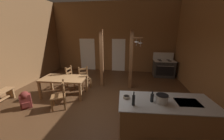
{
  "coord_description": "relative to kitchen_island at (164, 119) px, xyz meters",
  "views": [
    {
      "loc": [
        1.21,
        -3.96,
        2.46
      ],
      "look_at": [
        0.49,
        0.69,
        1.06
      ],
      "focal_mm": 20.59,
      "sensor_mm": 36.0,
      "label": 1
    }
  ],
  "objects": [
    {
      "name": "ground_plane",
      "position": [
        -2.05,
        1.19,
        -0.52
      ],
      "size": [
        8.3,
        9.13,
        0.1
      ],
      "primitive_type": "cube",
      "color": "#4C301C"
    },
    {
      "name": "wall_back",
      "position": [
        -2.05,
        5.42,
        1.64
      ],
      "size": [
        8.3,
        0.14,
        4.21
      ],
      "primitive_type": "cube",
      "color": "brown",
      "rests_on": "ground_plane"
    },
    {
      "name": "glazed_door_back_left",
      "position": [
        -3.73,
        5.35,
        0.56
      ],
      "size": [
        1.0,
        0.01,
        2.05
      ],
      "primitive_type": "cube",
      "color": "white",
      "rests_on": "ground_plane"
    },
    {
      "name": "glazed_panel_back_right",
      "position": [
        -1.67,
        5.35,
        0.56
      ],
      "size": [
        0.84,
        0.01,
        2.05
      ],
      "primitive_type": "cube",
      "color": "white",
      "rests_on": "ground_plane"
    },
    {
      "name": "kitchen_island",
      "position": [
        0.0,
        0.0,
        0.0
      ],
      "size": [
        2.22,
        1.11,
        0.94
      ],
      "color": "#9E7044",
      "rests_on": "ground_plane"
    },
    {
      "name": "stove_range",
      "position": [
        0.99,
        4.65,
        0.01
      ],
      "size": [
        1.15,
        0.83,
        1.32
      ],
      "color": "#323232",
      "rests_on": "ground_plane"
    },
    {
      "name": "support_post_with_pot_rack",
      "position": [
        -0.83,
        2.75,
        0.9
      ],
      "size": [
        0.54,
        0.21,
        2.56
      ],
      "color": "brown",
      "rests_on": "ground_plane"
    },
    {
      "name": "support_post_center",
      "position": [
        -2.15,
        2.74,
        0.81
      ],
      "size": [
        0.14,
        0.14,
        2.56
      ],
      "color": "brown",
      "rests_on": "ground_plane"
    },
    {
      "name": "dining_table",
      "position": [
        -3.44,
        1.62,
        0.18
      ],
      "size": [
        1.74,
        0.98,
        0.74
      ],
      "color": "#9E7044",
      "rests_on": "ground_plane"
    },
    {
      "name": "ladderback_chair_near_window",
      "position": [
        -3.12,
        0.73,
        -0.02
      ],
      "size": [
        0.59,
        0.59,
        0.95
      ],
      "color": "brown",
      "rests_on": "ground_plane"
    },
    {
      "name": "ladderback_chair_by_post",
      "position": [
        -3.55,
        2.5,
        -0.02
      ],
      "size": [
        0.5,
        0.5,
        0.95
      ],
      "color": "brown",
      "rests_on": "ground_plane"
    },
    {
      "name": "ladderback_chair_at_table_end",
      "position": [
        -2.92,
        2.49,
        -0.02
      ],
      "size": [
        0.62,
        0.62,
        0.95
      ],
      "color": "brown",
      "rests_on": "ground_plane"
    },
    {
      "name": "backpack",
      "position": [
        -4.26,
        0.55,
        -0.15
      ],
      "size": [
        0.39,
        0.39,
        0.6
      ],
      "color": "maroon",
      "rests_on": "ground_plane"
    },
    {
      "name": "stockpot_on_counter",
      "position": [
        -0.12,
        -0.07,
        0.57
      ],
      "size": [
        0.34,
        0.27,
        0.19
      ],
      "color": "silver",
      "rests_on": "kitchen_island"
    },
    {
      "name": "mixing_bowl_on_counter",
      "position": [
        -0.91,
        0.01,
        0.5
      ],
      "size": [
        0.16,
        0.16,
        0.06
      ],
      "color": "#B2A893",
      "rests_on": "kitchen_island"
    },
    {
      "name": "bottle_tall_on_counter",
      "position": [
        -0.33,
        -0.05,
        0.57
      ],
      "size": [
        0.08,
        0.08,
        0.25
      ],
      "color": "#1E2328",
      "rests_on": "kitchen_island"
    },
    {
      "name": "bottle_short_on_counter",
      "position": [
        -0.75,
        -0.27,
        0.59
      ],
      "size": [
        0.07,
        0.07,
        0.31
      ],
      "color": "#1E2328",
      "rests_on": "kitchen_island"
    }
  ]
}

